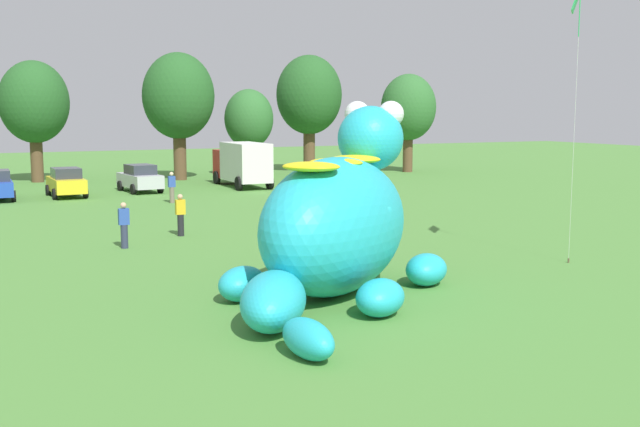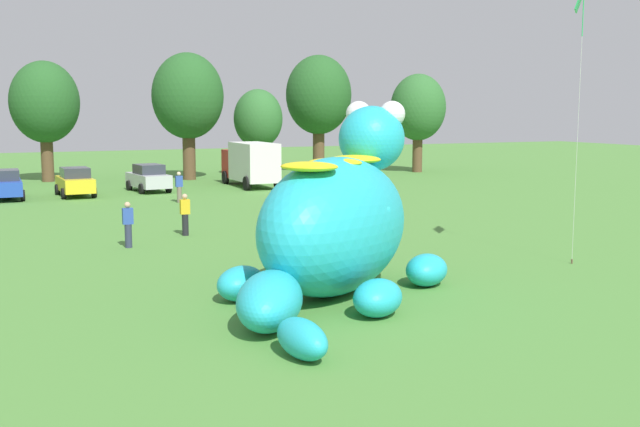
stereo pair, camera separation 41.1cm
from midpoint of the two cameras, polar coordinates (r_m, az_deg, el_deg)
name	(u,v)px [view 1 (the left image)]	position (r m, az deg, el deg)	size (l,w,h in m)	color
ground_plane	(330,294)	(21.24, 0.22, -6.04)	(160.00, 160.00, 0.00)	#4C8438
giant_inflatable_creature	(336,223)	(21.04, 0.64, -0.75)	(8.08, 9.51, 5.35)	#23B2C6
car_yellow	(66,182)	(47.28, -18.71, 2.23)	(2.06, 4.16, 1.72)	yellow
car_silver	(140,178)	(48.87, -13.56, 2.59)	(2.29, 4.27, 1.72)	#B7BABF
box_truck	(242,163)	(51.01, -6.08, 3.80)	(2.39, 6.42, 2.95)	#B2231E
tree_centre_left	(34,103)	(57.64, -20.82, 7.75)	(4.81, 4.81, 8.53)	brown
tree_centre	(178,97)	(56.70, -10.76, 8.58)	(5.19, 5.19, 9.22)	brown
tree_centre_right	(249,119)	(59.25, -5.55, 7.03)	(3.77, 3.77, 6.69)	brown
tree_mid_right	(309,96)	(63.17, -1.01, 8.81)	(5.39, 5.39, 9.56)	brown
tree_right	(408,108)	(63.40, 6.45, 7.85)	(4.52, 4.52, 8.03)	brown
spectator_near_inflatable	(181,215)	(31.33, -10.77, -0.12)	(0.38, 0.26, 1.71)	black
spectator_mid_field	(124,225)	(28.99, -14.86, -0.87)	(0.38, 0.26, 1.71)	#2D334C
spectator_by_cars	(349,186)	(42.77, 1.94, 2.08)	(0.38, 0.26, 1.71)	#726656
spectator_wandering	(172,188)	(42.64, -11.31, 1.92)	(0.38, 0.26, 1.71)	#726656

